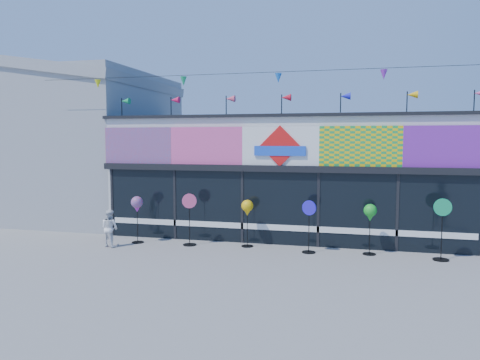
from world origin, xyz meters
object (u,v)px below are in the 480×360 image
(spinner_3, at_px, (309,225))
(spinner_4, at_px, (370,214))
(child, at_px, (110,228))
(spinner_5, at_px, (442,228))
(spinner_2, at_px, (247,209))
(spinner_1, at_px, (189,218))
(spinner_0, at_px, (137,206))

(spinner_3, distance_m, spinner_4, 1.76)
(spinner_3, height_order, child, spinner_3)
(spinner_3, xyz_separation_m, spinner_5, (3.60, 0.03, 0.09))
(spinner_3, height_order, spinner_5, spinner_5)
(spinner_2, relative_size, spinner_4, 0.99)
(spinner_2, bearing_deg, spinner_1, -171.71)
(spinner_5, bearing_deg, spinner_1, 179.77)
(spinner_4, bearing_deg, spinner_2, 178.34)
(spinner_5, relative_size, child, 1.48)
(spinner_3, bearing_deg, spinner_2, 170.50)
(spinner_3, bearing_deg, spinner_0, -179.88)
(spinner_1, bearing_deg, spinner_4, 1.64)
(spinner_1, relative_size, spinner_2, 1.12)
(spinner_4, distance_m, child, 7.84)
(child, bearing_deg, spinner_1, -146.87)
(spinner_3, bearing_deg, spinner_5, 0.50)
(spinner_0, height_order, child, spinner_0)
(spinner_0, bearing_deg, spinner_1, 2.36)
(spinner_0, bearing_deg, child, -130.22)
(spinner_0, distance_m, child, 1.10)
(spinner_1, relative_size, child, 1.41)
(spinner_3, height_order, spinner_4, spinner_3)
(spinner_2, xyz_separation_m, spinner_4, (3.63, -0.11, 0.01))
(spinner_2, distance_m, child, 4.29)
(spinner_0, relative_size, child, 1.30)
(spinner_3, bearing_deg, child, -173.32)
(spinner_0, xyz_separation_m, spinner_5, (9.06, 0.04, -0.30))
(spinner_5, bearing_deg, child, -175.62)
(spinner_1, distance_m, child, 2.47)
(spinner_0, relative_size, spinner_5, 0.88)
(spinner_4, distance_m, spinner_5, 1.92)
(spinner_2, height_order, child, spinner_2)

